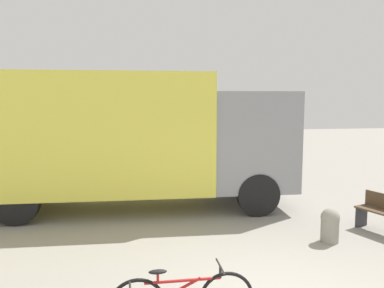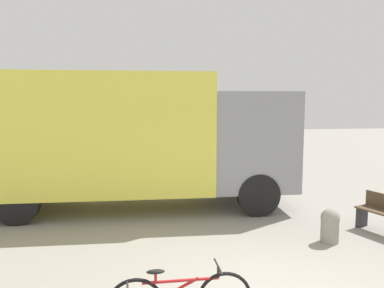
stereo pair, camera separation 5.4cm
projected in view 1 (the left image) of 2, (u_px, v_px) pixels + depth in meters
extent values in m
cube|color=#EAE04C|center=(94.00, 132.00, 9.45)|extent=(5.94, 2.78, 2.91)
cube|color=gray|center=(247.00, 139.00, 9.95)|extent=(2.22, 2.50, 2.47)
cylinder|color=black|center=(236.00, 177.00, 11.17)|extent=(1.04, 0.33, 1.03)
cylinder|color=black|center=(258.00, 195.00, 9.02)|extent=(1.04, 0.33, 1.03)
cylinder|color=black|center=(43.00, 181.00, 10.50)|extent=(1.04, 0.33, 1.03)
cylinder|color=black|center=(16.00, 202.00, 8.34)|extent=(1.04, 0.33, 1.03)
cube|color=#2D2D33|center=(361.00, 216.00, 8.27)|extent=(0.34, 0.16, 0.44)
cylinder|color=red|center=(183.00, 281.00, 4.48)|extent=(0.92, 0.05, 0.04)
cylinder|color=red|center=(158.00, 278.00, 4.43)|extent=(0.03, 0.03, 0.11)
ellipsoid|color=black|center=(158.00, 272.00, 4.42)|extent=(0.22, 0.09, 0.05)
cylinder|color=black|center=(220.00, 272.00, 4.55)|extent=(0.03, 0.03, 0.14)
cylinder|color=black|center=(220.00, 266.00, 4.54)|extent=(0.03, 0.44, 0.02)
cylinder|color=gray|center=(330.00, 230.00, 7.34)|extent=(0.35, 0.35, 0.49)
sphere|color=gray|center=(330.00, 218.00, 7.32)|extent=(0.36, 0.36, 0.36)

